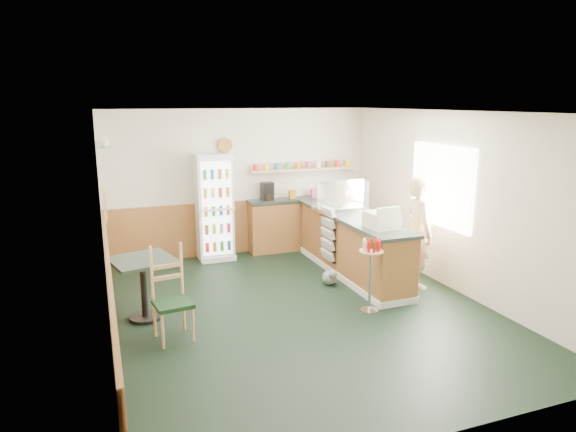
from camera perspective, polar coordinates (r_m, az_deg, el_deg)
name	(u,v)px	position (r m, az deg, el deg)	size (l,w,h in m)	color
ground	(300,309)	(7.27, 1.36, -10.29)	(6.00, 6.00, 0.00)	black
room_envelope	(267,194)	(7.42, -2.31, 2.48)	(5.04, 6.02, 2.72)	beige
service_counter	(352,248)	(8.57, 7.11, -3.50)	(0.68, 3.01, 1.01)	#9A6531
back_counter	(304,221)	(10.00, 1.74, -0.53)	(2.24, 0.42, 1.69)	#9A6531
drinks_fridge	(215,207)	(9.34, -8.17, 0.96)	(0.63, 0.53, 1.92)	white
display_case	(340,195)	(8.80, 5.84, 2.29)	(0.88, 0.46, 0.50)	silver
cash_register	(381,220)	(7.65, 10.35, -0.44)	(0.41, 0.43, 0.24)	beige
shopkeeper	(419,232)	(8.13, 14.31, -1.76)	(0.58, 0.41, 1.73)	tan
condiment_stand	(371,263)	(7.06, 9.19, -5.20)	(0.32, 0.32, 1.01)	silver
newspaper_rack	(328,234)	(8.52, 4.46, -2.03)	(0.09, 0.45, 0.90)	black
cafe_table	(143,277)	(7.02, -15.80, -6.52)	(0.92, 0.92, 0.83)	black
cafe_chair	(171,290)	(6.43, -12.86, -8.02)	(0.48, 0.48, 1.15)	black
dog_doorstop	(330,277)	(8.14, 4.69, -6.76)	(0.23, 0.30, 0.28)	gray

